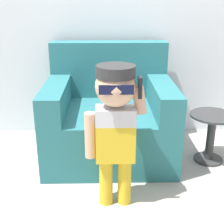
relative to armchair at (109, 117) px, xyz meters
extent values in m
plane|color=#ADA89E|center=(0.13, -0.26, -0.34)|extent=(10.00, 10.00, 0.00)
cube|color=silver|center=(0.13, 0.51, 0.96)|extent=(10.00, 0.05, 2.60)
cube|color=#286B70|center=(0.00, -0.05, -0.12)|extent=(1.10, 0.96, 0.45)
cube|color=#286B70|center=(0.00, 0.33, 0.37)|extent=(1.10, 0.19, 0.52)
cube|color=#286B70|center=(-0.45, -0.15, 0.23)|extent=(0.19, 0.77, 0.23)
cube|color=#286B70|center=(0.45, -0.15, 0.23)|extent=(0.19, 0.77, 0.23)
cylinder|color=gold|center=(-0.04, -0.77, -0.17)|extent=(0.09, 0.09, 0.35)
cylinder|color=gold|center=(0.09, -0.77, -0.17)|extent=(0.09, 0.09, 0.35)
cube|color=gold|center=(0.03, -0.77, 0.13)|extent=(0.26, 0.15, 0.26)
cube|color=silver|center=(0.03, -0.77, 0.32)|extent=(0.26, 0.15, 0.11)
sphere|color=tan|center=(0.03, -0.77, 0.51)|extent=(0.26, 0.26, 0.26)
cylinder|color=#2D2D2D|center=(0.03, -0.77, 0.61)|extent=(0.24, 0.24, 0.07)
cube|color=#2D2D2D|center=(0.03, -0.66, 0.58)|extent=(0.15, 0.12, 0.01)
cube|color=#0F1433|center=(0.03, -0.89, 0.52)|extent=(0.21, 0.01, 0.06)
cylinder|color=tan|center=(-0.14, -0.77, 0.18)|extent=(0.07, 0.07, 0.31)
cylinder|color=tan|center=(0.18, -0.77, 0.42)|extent=(0.10, 0.07, 0.19)
cube|color=black|center=(0.18, -0.79, 0.51)|extent=(0.02, 0.07, 0.13)
cylinder|color=#333333|center=(0.88, -0.19, -0.33)|extent=(0.25, 0.25, 0.02)
cylinder|color=#333333|center=(0.88, -0.19, -0.13)|extent=(0.07, 0.07, 0.42)
cylinder|color=#333333|center=(0.88, -0.19, 0.08)|extent=(0.39, 0.39, 0.02)
camera|label=1|loc=(-0.03, -2.63, 1.04)|focal=50.00mm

